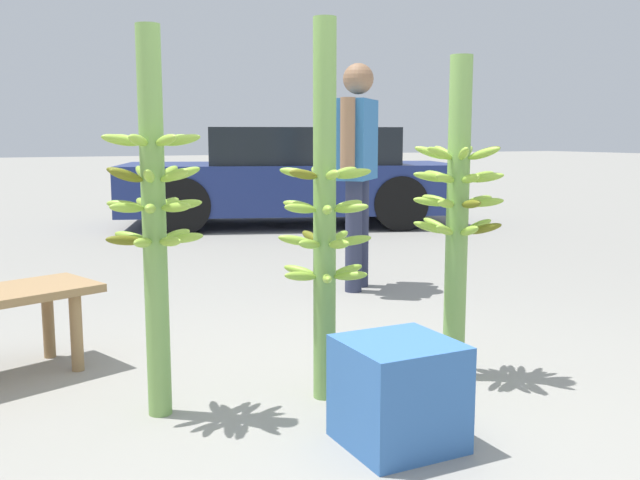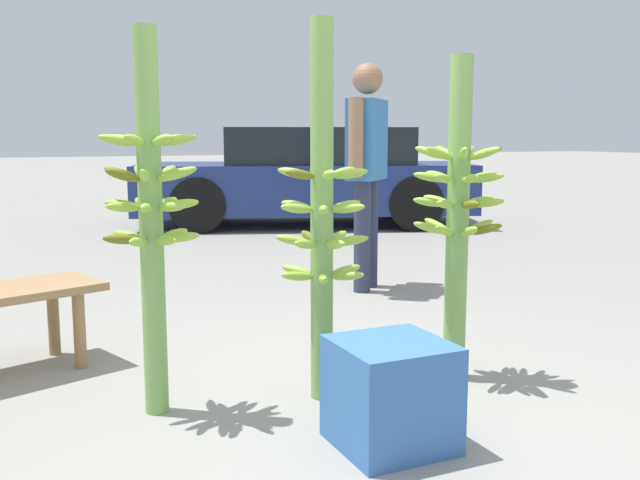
{
  "view_description": "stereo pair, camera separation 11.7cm",
  "coord_description": "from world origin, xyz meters",
  "px_view_note": "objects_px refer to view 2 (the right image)",
  "views": [
    {
      "loc": [
        -1.33,
        -2.48,
        1.15
      ],
      "look_at": [
        0.18,
        0.55,
        0.66
      ],
      "focal_mm": 40.0,
      "sensor_mm": 36.0,
      "label": 1
    },
    {
      "loc": [
        -1.22,
        -2.54,
        1.15
      ],
      "look_at": [
        0.18,
        0.55,
        0.66
      ],
      "focal_mm": 40.0,
      "sensor_mm": 36.0,
      "label": 2
    }
  ],
  "objects_px": {
    "banana_stalk_left": "(151,215)",
    "produce_crate": "(391,394)",
    "banana_stalk_center": "(322,217)",
    "vendor_person": "(367,157)",
    "banana_stalk_right": "(458,212)",
    "parked_car": "(308,177)"
  },
  "relations": [
    {
      "from": "banana_stalk_center",
      "to": "banana_stalk_right",
      "type": "relative_size",
      "value": 1.08
    },
    {
      "from": "parked_car",
      "to": "produce_crate",
      "type": "xyz_separation_m",
      "value": [
        -2.43,
        -6.36,
        -0.42
      ]
    },
    {
      "from": "produce_crate",
      "to": "banana_stalk_left",
      "type": "bearing_deg",
      "value": 136.38
    },
    {
      "from": "banana_stalk_left",
      "to": "parked_car",
      "type": "xyz_separation_m",
      "value": [
        3.16,
        5.67,
        -0.21
      ]
    },
    {
      "from": "parked_car",
      "to": "banana_stalk_right",
      "type": "bearing_deg",
      "value": -176.9
    },
    {
      "from": "banana_stalk_left",
      "to": "vendor_person",
      "type": "distance_m",
      "value": 2.65
    },
    {
      "from": "banana_stalk_left",
      "to": "banana_stalk_right",
      "type": "relative_size",
      "value": 1.04
    },
    {
      "from": "banana_stalk_center",
      "to": "vendor_person",
      "type": "height_order",
      "value": "vendor_person"
    },
    {
      "from": "banana_stalk_right",
      "to": "banana_stalk_center",
      "type": "bearing_deg",
      "value": 178.02
    },
    {
      "from": "vendor_person",
      "to": "produce_crate",
      "type": "height_order",
      "value": "vendor_person"
    },
    {
      "from": "banana_stalk_center",
      "to": "parked_car",
      "type": "distance_m",
      "value": 6.3
    },
    {
      "from": "banana_stalk_right",
      "to": "produce_crate",
      "type": "relative_size",
      "value": 3.79
    },
    {
      "from": "banana_stalk_left",
      "to": "vendor_person",
      "type": "xyz_separation_m",
      "value": [
        1.95,
        1.79,
        0.16
      ]
    },
    {
      "from": "banana_stalk_center",
      "to": "banana_stalk_right",
      "type": "xyz_separation_m",
      "value": [
        0.69,
        -0.02,
        -0.01
      ]
    },
    {
      "from": "banana_stalk_right",
      "to": "parked_car",
      "type": "distance_m",
      "value": 6.09
    },
    {
      "from": "banana_stalk_center",
      "to": "produce_crate",
      "type": "distance_m",
      "value": 0.83
    },
    {
      "from": "banana_stalk_left",
      "to": "vendor_person",
      "type": "height_order",
      "value": "vendor_person"
    },
    {
      "from": "banana_stalk_center",
      "to": "vendor_person",
      "type": "xyz_separation_m",
      "value": [
        1.25,
        1.92,
        0.19
      ]
    },
    {
      "from": "banana_stalk_left",
      "to": "banana_stalk_center",
      "type": "distance_m",
      "value": 0.72
    },
    {
      "from": "banana_stalk_left",
      "to": "produce_crate",
      "type": "xyz_separation_m",
      "value": [
        0.73,
        -0.7,
        -0.64
      ]
    },
    {
      "from": "banana_stalk_left",
      "to": "parked_car",
      "type": "height_order",
      "value": "banana_stalk_left"
    },
    {
      "from": "vendor_person",
      "to": "produce_crate",
      "type": "distance_m",
      "value": 2.88
    }
  ]
}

